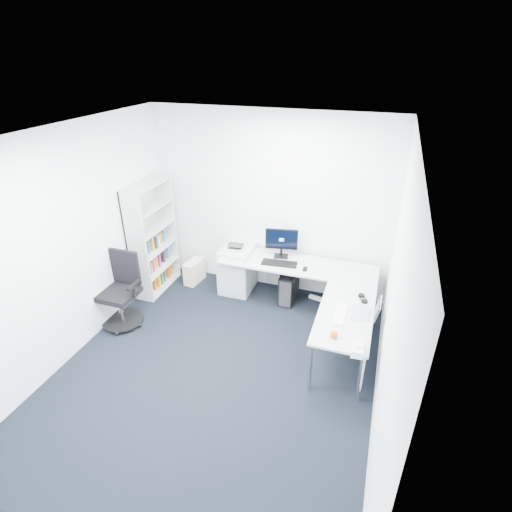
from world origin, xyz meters
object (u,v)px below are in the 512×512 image
(l_desk, at_px, (291,295))
(laptop, at_px, (361,306))
(bookshelf, at_px, (153,239))
(task_chair, at_px, (118,292))
(monitor, at_px, (281,243))

(l_desk, relative_size, laptop, 7.37)
(l_desk, distance_m, bookshelf, 2.24)
(l_desk, bearing_deg, laptop, -32.70)
(laptop, bearing_deg, task_chair, -173.86)
(bookshelf, relative_size, laptop, 5.57)
(task_chair, bearing_deg, monitor, 37.25)
(l_desk, relative_size, task_chair, 2.19)
(bookshelf, bearing_deg, monitor, 12.08)
(task_chair, distance_m, laptop, 3.14)
(monitor, bearing_deg, laptop, -51.53)
(l_desk, height_order, bookshelf, bookshelf)
(laptop, bearing_deg, l_desk, 147.57)
(monitor, relative_size, laptop, 1.55)
(monitor, bearing_deg, bookshelf, -178.69)
(bookshelf, distance_m, task_chair, 1.05)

